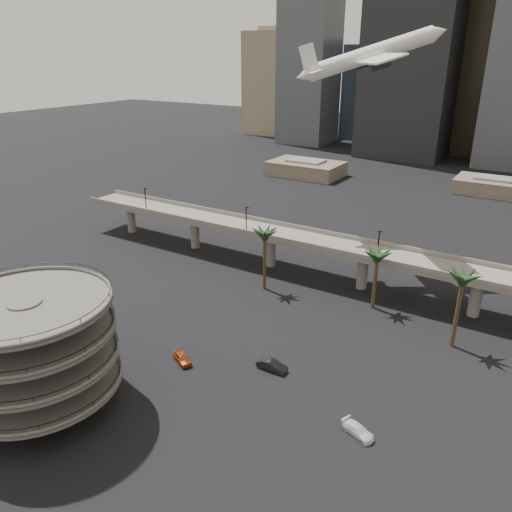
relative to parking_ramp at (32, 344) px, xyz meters
The scene contains 9 objects.
ground 16.79m from the parking_ramp, 17.10° to the left, with size 700.00×700.00×0.00m, color black.
parking_ramp is the anchor object (origin of this frame).
overpass 60.46m from the parking_ramp, 77.57° to the left, with size 130.00×9.30×14.70m.
palm_trees 55.67m from the parking_ramp, 60.95° to the left, with size 42.40×10.40×14.00m.
low_buildings 147.81m from the parking_ramp, 82.26° to the left, with size 135.00×27.50×6.80m.
airborne_jet 82.70m from the parking_ramp, 76.92° to the left, with size 26.82×25.60×12.28m.
car_a 22.62m from the parking_ramp, 62.06° to the left, with size 1.81×4.49×1.53m, color #A03D16.
car_b 34.40m from the parking_ramp, 46.54° to the left, with size 1.71×4.90×1.61m, color black.
car_c 44.20m from the parking_ramp, 24.25° to the left, with size 1.90×4.67×1.36m, color white.
Camera 1 is at (42.24, -36.21, 45.85)m, focal length 35.00 mm.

